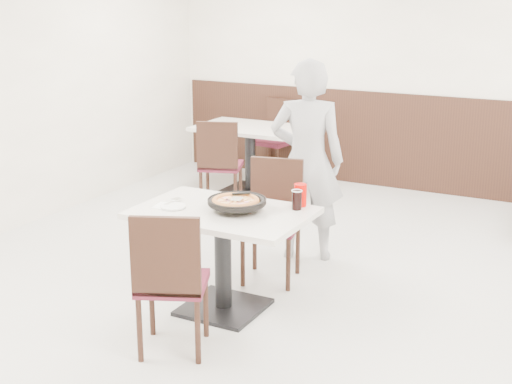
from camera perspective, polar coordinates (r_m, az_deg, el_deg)
The scene contains 19 objects.
floor at distance 5.34m, azimuth 1.82°, elevation -8.75°, with size 7.00×7.00×0.00m, color #A8A8A3.
wall_back at distance 8.19m, azimuth 12.85°, elevation 9.71°, with size 6.00×0.04×2.80m, color beige.
wainscot_back at distance 8.30m, azimuth 12.45°, elevation 3.86°, with size 5.90×0.03×1.10m, color black.
main_table at distance 5.07m, azimuth -2.65°, elevation -5.51°, with size 1.20×0.80×0.75m, color beige, non-canonical shape.
chair_near at distance 4.52m, azimuth -6.69°, elevation -6.99°, with size 0.42×0.42×0.95m, color black, non-canonical shape.
chair_far at distance 5.56m, azimuth 1.21°, elevation -2.48°, with size 0.42×0.42×0.95m, color black, non-canonical shape.
trivet at distance 4.93m, azimuth -2.07°, elevation -1.31°, with size 0.12×0.12×0.04m, color black.
pizza_pan at distance 4.92m, azimuth -1.53°, elevation -1.06°, with size 0.35×0.35×0.01m, color black.
pizza at distance 4.90m, azimuth -1.64°, elevation -0.91°, with size 0.33×0.33×0.02m, color #B46F32.
pizza_server at distance 4.88m, azimuth -1.56°, elevation -0.55°, with size 0.08×0.10×0.00m, color white.
napkin at distance 5.08m, azimuth -7.19°, elevation -1.11°, with size 0.16×0.16×0.00m, color white.
side_plate at distance 5.03m, azimuth -6.65°, elevation -1.17°, with size 0.18×0.18×0.01m, color white.
fork at distance 5.11m, azimuth -6.71°, elevation -0.80°, with size 0.01×0.16×0.00m, color white.
cola_glass at distance 4.95m, azimuth 3.28°, elevation -0.68°, with size 0.07×0.07×0.13m, color black.
red_cup at distance 5.03m, azimuth 3.56°, elevation -0.24°, with size 0.09×0.09×0.16m, color #CA0500.
diner_person at distance 5.97m, azimuth 4.11°, elevation 2.51°, with size 0.62×0.41×1.70m, color #A9AAAE.
bg_table_left at distance 8.09m, azimuth -0.46°, elevation 2.66°, with size 1.20×0.80×0.75m, color beige, non-canonical shape.
bg_chair_left_near at distance 7.46m, azimuth -2.83°, elevation 2.30°, with size 0.42×0.42×0.95m, color black, non-canonical shape.
bg_chair_left_far at distance 8.65m, azimuth 1.38°, elevation 4.20°, with size 0.42×0.42×0.95m, color black, non-canonical shape.
Camera 1 is at (2.11, -4.37, 2.22)m, focal length 50.00 mm.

